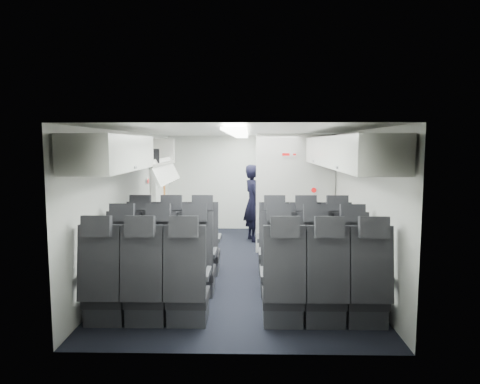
{
  "coord_description": "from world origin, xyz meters",
  "views": [
    {
      "loc": [
        0.15,
        -6.81,
        1.96
      ],
      "look_at": [
        0.0,
        0.4,
        1.15
      ],
      "focal_mm": 32.0,
      "sensor_mm": 36.0,
      "label": 1
    }
  ],
  "objects_px": {
    "galley_unit": "(284,189)",
    "flight_attendant": "(253,203)",
    "carry_on_bag": "(145,157)",
    "seat_row_front": "(239,248)",
    "seat_row_mid": "(237,265)",
    "boarding_door": "(159,195)",
    "seat_row_rear": "(235,289)"
  },
  "relations": [
    {
      "from": "seat_row_front",
      "to": "seat_row_mid",
      "type": "xyz_separation_m",
      "value": [
        0.0,
        -0.9,
        0.0
      ]
    },
    {
      "from": "seat_row_mid",
      "to": "flight_attendant",
      "type": "relative_size",
      "value": 2.15
    },
    {
      "from": "seat_row_front",
      "to": "seat_row_rear",
      "type": "bearing_deg",
      "value": -90.0
    },
    {
      "from": "seat_row_rear",
      "to": "flight_attendant",
      "type": "relative_size",
      "value": 2.15
    },
    {
      "from": "galley_unit",
      "to": "flight_attendant",
      "type": "bearing_deg",
      "value": -127.13
    },
    {
      "from": "galley_unit",
      "to": "flight_attendant",
      "type": "relative_size",
      "value": 1.23
    },
    {
      "from": "seat_row_front",
      "to": "galley_unit",
      "type": "bearing_deg",
      "value": 73.72
    },
    {
      "from": "seat_row_front",
      "to": "carry_on_bag",
      "type": "bearing_deg",
      "value": 176.99
    },
    {
      "from": "boarding_door",
      "to": "carry_on_bag",
      "type": "height_order",
      "value": "carry_on_bag"
    },
    {
      "from": "boarding_door",
      "to": "flight_attendant",
      "type": "relative_size",
      "value": 1.2
    },
    {
      "from": "seat_row_front",
      "to": "flight_attendant",
      "type": "distance_m",
      "value": 2.36
    },
    {
      "from": "flight_attendant",
      "to": "carry_on_bag",
      "type": "bearing_deg",
      "value": 124.57
    },
    {
      "from": "galley_unit",
      "to": "boarding_door",
      "type": "xyz_separation_m",
      "value": [
        -2.59,
        -1.17,
        0.0
      ]
    },
    {
      "from": "seat_row_rear",
      "to": "boarding_door",
      "type": "bearing_deg",
      "value": 112.87
    },
    {
      "from": "seat_row_mid",
      "to": "carry_on_bag",
      "type": "distance_m",
      "value": 2.18
    },
    {
      "from": "seat_row_rear",
      "to": "flight_attendant",
      "type": "xyz_separation_m",
      "value": [
        0.24,
        4.11,
        0.37
      ]
    },
    {
      "from": "seat_row_mid",
      "to": "carry_on_bag",
      "type": "relative_size",
      "value": 8.38
    },
    {
      "from": "flight_attendant",
      "to": "galley_unit",
      "type": "bearing_deg",
      "value": -56.48
    },
    {
      "from": "galley_unit",
      "to": "carry_on_bag",
      "type": "distance_m",
      "value": 4.04
    },
    {
      "from": "galley_unit",
      "to": "flight_attendant",
      "type": "xyz_separation_m",
      "value": [
        -0.71,
        -0.94,
        -0.17
      ]
    },
    {
      "from": "boarding_door",
      "to": "flight_attendant",
      "type": "bearing_deg",
      "value": 6.92
    },
    {
      "from": "flight_attendant",
      "to": "carry_on_bag",
      "type": "distance_m",
      "value": 2.95
    },
    {
      "from": "seat_row_front",
      "to": "seat_row_mid",
      "type": "distance_m",
      "value": 0.9
    },
    {
      "from": "seat_row_front",
      "to": "seat_row_mid",
      "type": "height_order",
      "value": "same"
    },
    {
      "from": "flight_attendant",
      "to": "carry_on_bag",
      "type": "height_order",
      "value": "carry_on_bag"
    },
    {
      "from": "seat_row_front",
      "to": "flight_attendant",
      "type": "height_order",
      "value": "flight_attendant"
    },
    {
      "from": "seat_row_mid",
      "to": "carry_on_bag",
      "type": "xyz_separation_m",
      "value": [
        -1.39,
        0.97,
        1.37
      ]
    },
    {
      "from": "seat_row_mid",
      "to": "carry_on_bag",
      "type": "height_order",
      "value": "carry_on_bag"
    },
    {
      "from": "seat_row_mid",
      "to": "galley_unit",
      "type": "distance_m",
      "value": 4.3
    },
    {
      "from": "seat_row_front",
      "to": "flight_attendant",
      "type": "bearing_deg",
      "value": 84.12
    },
    {
      "from": "seat_row_front",
      "to": "flight_attendant",
      "type": "xyz_separation_m",
      "value": [
        0.24,
        2.31,
        0.37
      ]
    },
    {
      "from": "seat_row_front",
      "to": "seat_row_rear",
      "type": "relative_size",
      "value": 1.0
    }
  ]
}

